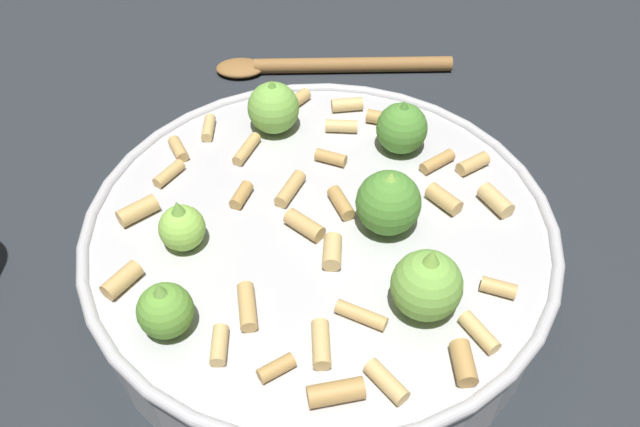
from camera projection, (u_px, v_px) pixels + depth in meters
The scene contains 3 objects.
ground_plane at pixel (320, 277), 0.52m from camera, with size 2.40×2.40×0.00m, color #23282D.
cooking_pan at pixel (321, 245), 0.49m from camera, with size 0.34×0.34×0.12m.
wooden_spoon at pixel (320, 66), 0.71m from camera, with size 0.26×0.04×0.02m.
Camera 1 is at (-0.02, 0.32, 0.41)m, focal length 36.78 mm.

